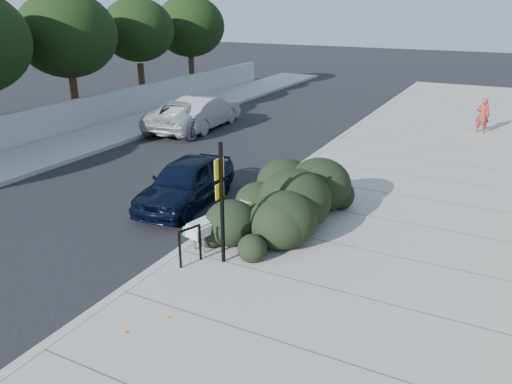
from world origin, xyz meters
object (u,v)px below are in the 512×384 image
pedestrian (483,115)px  sign_post (221,197)px  bench (223,219)px  bike_rack (190,242)px  suv_silver (189,114)px  wagon_silver (204,112)px  sedan_navy (186,182)px

pedestrian → sign_post: bearing=74.5°
bench → bike_rack: (0.00, -1.41, -0.00)m
suv_silver → wagon_silver: bearing=-130.0°
bike_rack → bench: bearing=109.1°
wagon_silver → pedestrian: pedestrian is taller
bike_rack → suv_silver: bearing=143.7°
bench → sign_post: sign_post is taller
bench → sedan_navy: size_ratio=0.56×
bench → wagon_silver: size_ratio=0.49×
sedan_navy → pedestrian: pedestrian is taller
bike_rack → sign_post: sign_post is taller
bench → suv_silver: 12.13m
bench → sedan_navy: (-2.32, 1.77, 0.01)m
sedan_navy → bench: bearing=-43.2°
bench → sign_post: size_ratio=0.82×
sedan_navy → wagon_silver: bearing=113.8°
bench → suv_silver: bearing=139.3°
wagon_silver → sign_post: bearing=120.6°
bike_rack → sign_post: bearing=54.3°
wagon_silver → pedestrian: 12.59m
bike_rack → sedan_navy: (-2.32, 3.18, 0.01)m
bench → wagon_silver: (-7.09, 10.17, 0.08)m
bike_rack → wagon_silver: bearing=140.5°
suv_silver → pedestrian: size_ratio=3.36×
sign_post → sedan_navy: size_ratio=0.69×
sign_post → pedestrian: (4.12, 15.57, -0.79)m
sign_post → bench: bearing=124.8°
bench → sedan_navy: 2.91m
bench → suv_silver: (-7.53, 9.51, 0.04)m
wagon_silver → bench: bearing=121.0°
bike_rack → pedestrian: size_ratio=0.57×
suv_silver → pedestrian: (12.23, 5.06, 0.20)m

